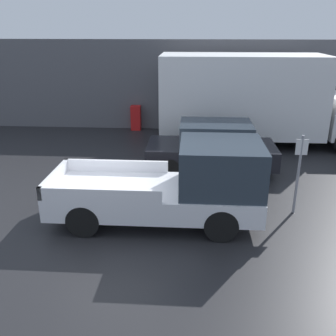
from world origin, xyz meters
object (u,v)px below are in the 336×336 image
(delivery_truck, at_px, (254,98))
(parking_sign, at_px, (299,170))
(pickup_truck, at_px, (178,185))
(newspaper_box, at_px, (136,118))
(car, at_px, (212,147))

(delivery_truck, xyz_separation_m, parking_sign, (0.26, -6.25, -0.70))
(parking_sign, bearing_deg, pickup_truck, -168.28)
(delivery_truck, height_order, parking_sign, delivery_truck)
(newspaper_box, bearing_deg, parking_sign, -56.40)
(delivery_truck, xyz_separation_m, newspaper_box, (-5.14, 1.86, -1.32))
(car, relative_size, newspaper_box, 3.71)
(delivery_truck, bearing_deg, pickup_truck, -111.99)
(pickup_truck, distance_m, parking_sign, 3.11)
(car, height_order, parking_sign, parking_sign)
(pickup_truck, height_order, delivery_truck, delivery_truck)
(pickup_truck, distance_m, newspaper_box, 9.07)
(parking_sign, bearing_deg, delivery_truck, 92.34)
(pickup_truck, height_order, newspaper_box, pickup_truck)
(car, bearing_deg, pickup_truck, -105.52)
(parking_sign, bearing_deg, newspaper_box, 123.60)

